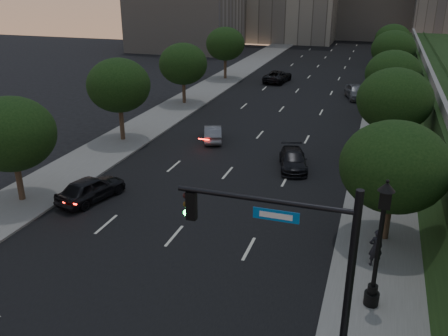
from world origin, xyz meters
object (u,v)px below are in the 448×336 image
(sedan_far_right, at_px, (356,92))
(pedestrian_b, at_px, (375,188))
(traffic_signal_mast, at_px, (312,285))
(sedan_near_right, at_px, (293,160))
(sedan_far_left, at_px, (278,76))
(pedestrian_a, at_px, (376,248))
(street_lamp, at_px, (378,251))
(sedan_near_left, at_px, (91,188))
(sedan_mid_left, at_px, (213,133))
(pedestrian_c, at_px, (397,169))

(sedan_far_right, distance_m, pedestrian_b, 27.14)
(traffic_signal_mast, relative_size, sedan_near_right, 1.59)
(sedan_far_left, bearing_deg, pedestrian_a, 115.03)
(street_lamp, xyz_separation_m, pedestrian_a, (0.01, 2.98, -1.58))
(sedan_near_right, bearing_deg, sedan_near_left, -154.39)
(traffic_signal_mast, bearing_deg, pedestrian_a, 75.22)
(traffic_signal_mast, xyz_separation_m, pedestrian_b, (1.73, 14.28, -2.64))
(sedan_near_left, bearing_deg, sedan_far_left, -79.60)
(sedan_far_left, xyz_separation_m, pedestrian_a, (13.20, -40.08, 0.30))
(pedestrian_a, bearing_deg, sedan_mid_left, -73.83)
(sedan_near_left, height_order, pedestrian_c, pedestrian_c)
(pedestrian_a, bearing_deg, sedan_far_right, -109.73)
(sedan_near_right, xyz_separation_m, pedestrian_b, (5.57, -4.19, 0.39))
(traffic_signal_mast, bearing_deg, sedan_far_left, 103.31)
(street_lamp, height_order, sedan_near_right, street_lamp)
(sedan_near_left, height_order, pedestrian_a, pedestrian_a)
(street_lamp, bearing_deg, sedan_near_right, 112.42)
(sedan_far_left, bearing_deg, pedestrian_c, 122.37)
(sedan_near_left, relative_size, pedestrian_a, 2.46)
(traffic_signal_mast, height_order, sedan_far_left, traffic_signal_mast)
(street_lamp, bearing_deg, pedestrian_c, 85.65)
(sedan_mid_left, height_order, pedestrian_a, pedestrian_a)
(sedan_mid_left, xyz_separation_m, sedan_near_right, (7.38, -4.08, -0.01))
(sedan_near_right, bearing_deg, traffic_signal_mast, -92.80)
(pedestrian_a, xyz_separation_m, pedestrian_c, (1.00, 10.39, -0.04))
(sedan_near_right, bearing_deg, sedan_mid_left, 136.54)
(sedan_far_left, xyz_separation_m, sedan_near_right, (7.40, -29.04, -0.11))
(pedestrian_b, bearing_deg, pedestrian_a, 104.52)
(traffic_signal_mast, distance_m, pedestrian_a, 8.11)
(sedan_far_left, relative_size, sedan_far_right, 1.16)
(pedestrian_a, distance_m, pedestrian_b, 6.86)
(traffic_signal_mast, relative_size, sedan_mid_left, 1.78)
(traffic_signal_mast, xyz_separation_m, sedan_mid_left, (-11.23, 22.55, -3.03))
(traffic_signal_mast, xyz_separation_m, sedan_near_left, (-14.35, 9.60, -2.91))
(traffic_signal_mast, height_order, pedestrian_a, traffic_signal_mast)
(street_lamp, relative_size, sedan_far_left, 1.04)
(traffic_signal_mast, xyz_separation_m, pedestrian_a, (1.96, 7.42, -2.62))
(sedan_far_left, distance_m, pedestrian_c, 32.92)
(street_lamp, height_order, sedan_far_left, street_lamp)
(pedestrian_a, bearing_deg, traffic_signal_mast, 50.30)
(street_lamp, relative_size, sedan_near_right, 1.28)
(traffic_signal_mast, distance_m, pedestrian_c, 18.25)
(sedan_near_right, relative_size, pedestrian_a, 2.43)
(sedan_far_right, bearing_deg, street_lamp, -100.74)
(sedan_mid_left, distance_m, sedan_far_right, 21.28)
(sedan_far_left, distance_m, pedestrian_a, 42.20)
(sedan_near_right, bearing_deg, sedan_far_left, 89.74)
(sedan_mid_left, bearing_deg, pedestrian_b, 127.52)
(street_lamp, xyz_separation_m, sedan_near_left, (-16.30, 5.16, -1.88))
(sedan_mid_left, bearing_deg, street_lamp, 106.11)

